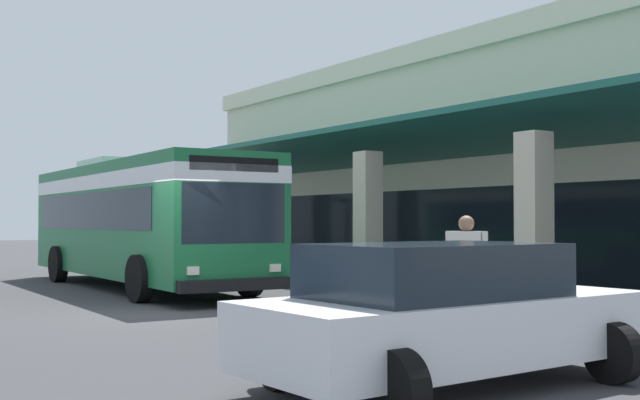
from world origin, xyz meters
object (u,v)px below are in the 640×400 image
at_px(parked_sedan_white, 445,314).
at_px(potted_palm, 216,252).
at_px(pedestrian, 467,266).
at_px(transit_bus, 140,215).

bearing_deg(parked_sedan_white, potted_palm, 160.65).
xyz_separation_m(parked_sedan_white, potted_palm, (-19.45, 6.83, -0.14)).
relative_size(pedestrian, potted_palm, 0.68).
distance_m(pedestrian, potted_palm, 17.04).
bearing_deg(parked_sedan_white, pedestrian, 133.61).
bearing_deg(transit_bus, pedestrian, 6.23).
bearing_deg(potted_palm, pedestrian, -13.01).
height_order(parked_sedan_white, pedestrian, pedestrian).
relative_size(transit_bus, potted_palm, 4.30).
xyz_separation_m(transit_bus, parked_sedan_white, (13.57, -1.83, -1.10)).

